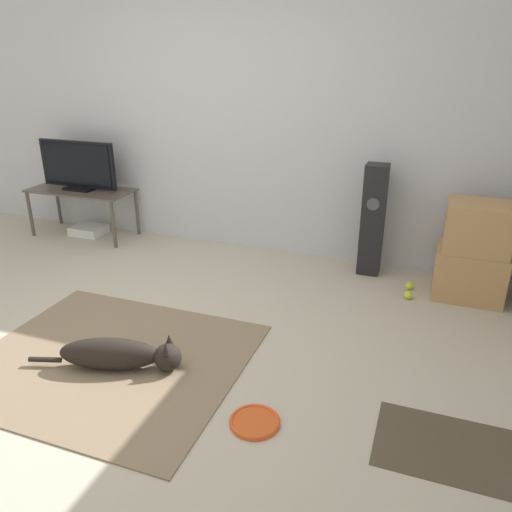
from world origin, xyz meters
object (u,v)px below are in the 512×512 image
object	(u,v)px
frisbee	(255,422)
tennis_ball_near_speaker	(409,286)
tv_stand	(81,195)
game_console	(89,230)
floor_speaker	(373,220)
tennis_ball_by_boxes	(408,295)
tv	(78,166)
cardboard_box_lower	(469,273)
cardboard_box_upper	(478,227)
dog	(120,354)

from	to	relation	value
frisbee	tennis_ball_near_speaker	size ratio (longest dim) A/B	4.12
tv_stand	game_console	bearing A→B (deg)	81.53
floor_speaker	tennis_ball_by_boxes	xyz separation A→B (m)	(0.38, -0.42, -0.45)
tennis_ball_near_speaker	tv_stand	bearing A→B (deg)	176.97
frisbee	tv	xyz separation A→B (m)	(-2.72, 2.14, 0.73)
frisbee	tv	world-z (taller)	tv
tv	game_console	bearing A→B (deg)	80.77
frisbee	cardboard_box_lower	xyz separation A→B (m)	(1.08, 2.00, 0.19)
frisbee	floor_speaker	distance (m)	2.26
cardboard_box_upper	tv_stand	distance (m)	3.81
dog	cardboard_box_upper	bearing A→B (deg)	41.78
cardboard_box_lower	floor_speaker	xyz separation A→B (m)	(-0.81, 0.20, 0.29)
cardboard_box_lower	floor_speaker	size ratio (longest dim) A/B	0.54
dog	floor_speaker	size ratio (longest dim) A/B	0.95
dog	floor_speaker	world-z (taller)	floor_speaker
tv_stand	tennis_ball_by_boxes	size ratio (longest dim) A/B	16.58
floor_speaker	game_console	world-z (taller)	floor_speaker
cardboard_box_upper	tennis_ball_near_speaker	size ratio (longest dim) A/B	7.20
frisbee	tv_stand	xyz separation A→B (m)	(-2.72, 2.13, 0.43)
frisbee	game_console	bearing A→B (deg)	141.44
cardboard_box_upper	tv_stand	xyz separation A→B (m)	(-3.81, 0.15, -0.14)
game_console	frisbee	bearing A→B (deg)	-38.56
tv_stand	cardboard_box_lower	bearing A→B (deg)	-2.05
tennis_ball_by_boxes	dog	bearing A→B (deg)	-134.82
frisbee	floor_speaker	xyz separation A→B (m)	(0.27, 2.20, 0.47)
tv	tennis_ball_by_boxes	xyz separation A→B (m)	(3.37, -0.36, -0.71)
tennis_ball_by_boxes	frisbee	bearing A→B (deg)	-110.05
cardboard_box_lower	tv_stand	bearing A→B (deg)	177.95
cardboard_box_upper	tennis_ball_near_speaker	world-z (taller)	cardboard_box_upper
tv_stand	tennis_ball_near_speaker	xyz separation A→B (m)	(3.36, -0.18, -0.41)
frisbee	tennis_ball_by_boxes	size ratio (longest dim) A/B	4.12
cardboard_box_upper	game_console	world-z (taller)	cardboard_box_upper
floor_speaker	tennis_ball_near_speaker	world-z (taller)	floor_speaker
tennis_ball_near_speaker	cardboard_box_lower	bearing A→B (deg)	5.51
dog	floor_speaker	distance (m)	2.39
tv_stand	tv	world-z (taller)	tv
floor_speaker	cardboard_box_lower	bearing A→B (deg)	-13.92
cardboard_box_upper	tennis_ball_by_boxes	distance (m)	0.74
cardboard_box_lower	game_console	world-z (taller)	cardboard_box_lower
tennis_ball_by_boxes	tv_stand	bearing A→B (deg)	173.90
cardboard_box_upper	tv	distance (m)	3.81
frisbee	cardboard_box_lower	size ratio (longest dim) A/B	0.51
floor_speaker	game_console	distance (m)	3.02
cardboard_box_lower	tennis_ball_by_boxes	distance (m)	0.51
frisbee	tennis_ball_by_boxes	distance (m)	1.89
frisbee	floor_speaker	size ratio (longest dim) A/B	0.28
tv_stand	game_console	size ratio (longest dim) A/B	3.20
cardboard_box_lower	tv	bearing A→B (deg)	177.91
cardboard_box_lower	tennis_ball_near_speaker	distance (m)	0.47
frisbee	tennis_ball_by_boxes	bearing A→B (deg)	69.95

